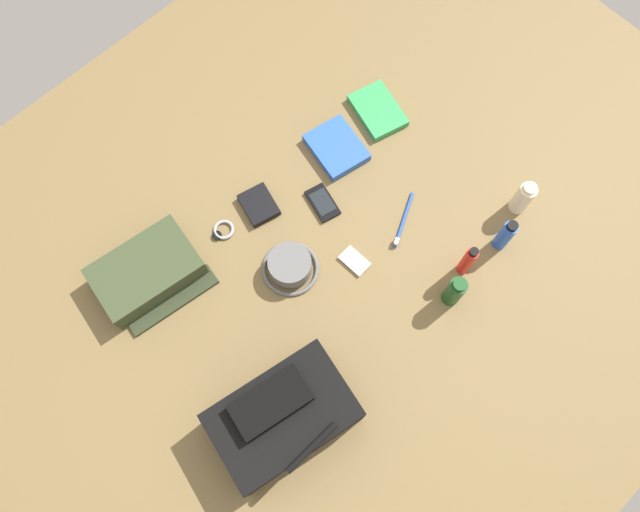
{
  "coord_description": "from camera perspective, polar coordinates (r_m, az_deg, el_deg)",
  "views": [
    {
      "loc": [
        0.39,
        0.4,
        1.67
      ],
      "look_at": [
        0.0,
        0.0,
        0.04
      ],
      "focal_mm": 34.26,
      "sensor_mm": 36.0,
      "label": 1
    }
  ],
  "objects": [
    {
      "name": "ground_plane",
      "position": [
        1.77,
        0.0,
        -0.55
      ],
      "size": [
        2.64,
        2.02,
        0.02
      ],
      "primitive_type": "cube",
      "color": "brown",
      "rests_on": "ground"
    },
    {
      "name": "backpack",
      "position": [
        1.6,
        -3.51,
        -14.72
      ],
      "size": [
        0.39,
        0.29,
        0.16
      ],
      "color": "black",
      "rests_on": "ground_plane"
    },
    {
      "name": "toiletry_pouch",
      "position": [
        1.77,
        -15.79,
        -1.53
      ],
      "size": [
        0.31,
        0.26,
        0.08
      ],
      "color": "#384228",
      "rests_on": "ground_plane"
    },
    {
      "name": "bucket_hat",
      "position": [
        1.72,
        -2.81,
        -0.95
      ],
      "size": [
        0.17,
        0.17,
        0.07
      ],
      "color": "#616161",
      "rests_on": "ground_plane"
    },
    {
      "name": "lotion_bottle",
      "position": [
        1.85,
        18.43,
        5.18
      ],
      "size": [
        0.05,
        0.05,
        0.13
      ],
      "color": "beige",
      "rests_on": "ground_plane"
    },
    {
      "name": "deodorant_spray",
      "position": [
        1.79,
        16.92,
        1.89
      ],
      "size": [
        0.04,
        0.04,
        0.14
      ],
      "color": "blue",
      "rests_on": "ground_plane"
    },
    {
      "name": "sunscreen_spray",
      "position": [
        1.73,
        13.62,
        -0.44
      ],
      "size": [
        0.03,
        0.03,
        0.15
      ],
      "color": "red",
      "rests_on": "ground_plane"
    },
    {
      "name": "shampoo_bottle",
      "position": [
        1.7,
        12.47,
        -3.22
      ],
      "size": [
        0.05,
        0.05,
        0.14
      ],
      "color": "#19471E",
      "rests_on": "ground_plane"
    },
    {
      "name": "paperback_novel",
      "position": [
        1.97,
        5.41,
        13.36
      ],
      "size": [
        0.16,
        0.2,
        0.02
      ],
      "color": "#2D934C",
      "rests_on": "ground_plane"
    },
    {
      "name": "travel_guidebook",
      "position": [
        1.89,
        1.55,
        10.06
      ],
      "size": [
        0.17,
        0.2,
        0.03
      ],
      "color": "blue",
      "rests_on": "ground_plane"
    },
    {
      "name": "cell_phone",
      "position": [
        1.82,
        0.24,
        5.0
      ],
      "size": [
        0.09,
        0.12,
        0.01
      ],
      "color": "black",
      "rests_on": "ground_plane"
    },
    {
      "name": "media_player",
      "position": [
        1.75,
        3.23,
        -0.46
      ],
      "size": [
        0.06,
        0.09,
        0.01
      ],
      "color": "#B7B7BC",
      "rests_on": "ground_plane"
    },
    {
      "name": "wristwatch",
      "position": [
        1.8,
        -9.06,
        2.37
      ],
      "size": [
        0.07,
        0.06,
        0.01
      ],
      "color": "#99999E",
      "rests_on": "ground_plane"
    },
    {
      "name": "toothbrush",
      "position": [
        1.81,
        7.74,
        3.1
      ],
      "size": [
        0.17,
        0.09,
        0.02
      ],
      "color": "blue",
      "rests_on": "ground_plane"
    },
    {
      "name": "wallet",
      "position": [
        1.82,
        -5.74,
        4.76
      ],
      "size": [
        0.11,
        0.13,
        0.02
      ],
      "primitive_type": "cube",
      "rotation": [
        0.0,
        0.0,
        -0.25
      ],
      "color": "black",
      "rests_on": "ground_plane"
    }
  ]
}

